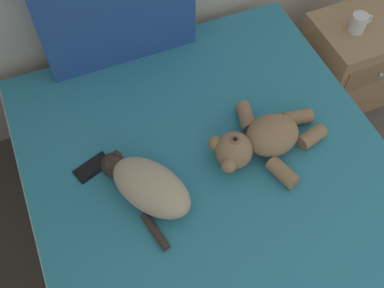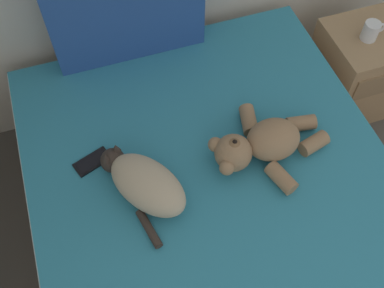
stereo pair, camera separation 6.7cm
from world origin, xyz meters
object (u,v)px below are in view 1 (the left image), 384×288
at_px(patterned_cushion, 117,12).
at_px(nightstand, 351,61).
at_px(cat, 147,185).
at_px(bed, 229,237).
at_px(teddy_bear, 261,140).
at_px(mug, 359,23).
at_px(cell_phone, 92,167).

xyz_separation_m(patterned_cushion, nightstand, (1.20, -0.27, -0.53)).
relative_size(cat, nightstand, 0.85).
bearing_deg(patterned_cushion, bed, -82.01).
distance_m(teddy_bear, mug, 0.91).
relative_size(bed, nightstand, 3.99).
height_order(teddy_bear, mug, teddy_bear).
distance_m(patterned_cushion, nightstand, 1.34).
bearing_deg(cat, cell_phone, 130.85).
bearing_deg(cell_phone, nightstand, 10.97).
height_order(bed, patterned_cushion, patterned_cushion).
xyz_separation_m(bed, patterned_cushion, (-0.13, 0.95, 0.52)).
relative_size(bed, cat, 4.70).
xyz_separation_m(bed, mug, (1.00, 0.67, 0.30)).
xyz_separation_m(bed, nightstand, (1.07, 0.68, -0.01)).
height_order(patterned_cushion, nightstand, patterned_cushion).
height_order(patterned_cushion, teddy_bear, patterned_cushion).
distance_m(patterned_cushion, cat, 0.79).
bearing_deg(mug, cell_phone, -168.85).
bearing_deg(nightstand, teddy_bear, -151.09).
bearing_deg(cell_phone, mug, 11.15).
bearing_deg(patterned_cushion, teddy_bear, -64.74).
xyz_separation_m(bed, cell_phone, (-0.45, 0.39, 0.28)).
height_order(patterned_cushion, cat, patterned_cushion).
bearing_deg(patterned_cushion, cell_phone, -119.13).
distance_m(bed, nightstand, 1.26).
xyz_separation_m(patterned_cushion, teddy_bear, (0.35, -0.74, -0.18)).
bearing_deg(bed, teddy_bear, 44.18).
height_order(patterned_cushion, cell_phone, patterned_cushion).
distance_m(cat, nightstand, 1.47).
xyz_separation_m(bed, cat, (-0.28, 0.19, 0.34)).
relative_size(bed, mug, 17.17).
bearing_deg(nightstand, mug, -173.20).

